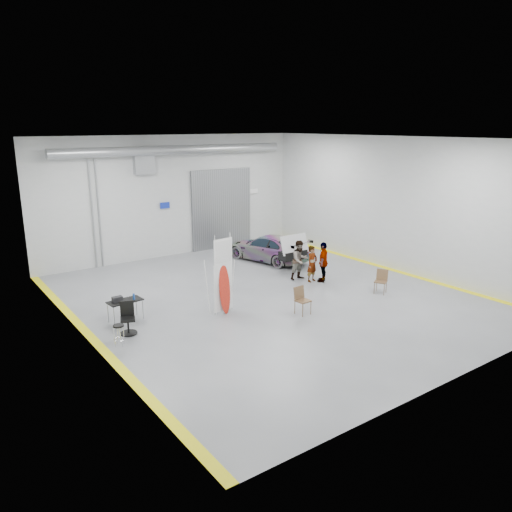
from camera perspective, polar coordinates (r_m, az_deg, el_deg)
ground at (r=19.45m, az=1.46°, el=-4.68°), size 16.00×16.00×0.00m
room_shell at (r=20.42m, az=-1.70°, el=8.03°), size 14.02×16.18×6.01m
sedan_car at (r=24.40m, az=1.36°, el=0.94°), size 2.75×4.65×1.26m
person_a at (r=21.24m, az=6.44°, el=-0.88°), size 0.63×0.47×1.55m
person_b at (r=21.44m, az=5.03°, el=-0.46°), size 0.86×0.68×1.72m
person_c at (r=21.25m, az=7.69°, el=-0.67°), size 1.04×0.94×1.72m
surfboard_display at (r=17.46m, az=-3.76°, el=-2.99°), size 0.81×0.29×2.88m
folding_chair_near at (r=17.72m, az=5.34°, el=-5.70°), size 0.49×0.50×0.98m
folding_chair_far at (r=20.36m, az=14.00°, el=-3.36°), size 0.59×0.72×0.94m
shop_stool at (r=15.78m, az=-15.37°, el=-8.74°), size 0.34×0.34×0.67m
work_table at (r=17.49m, az=-14.96°, el=-4.98°), size 1.19×0.67×0.94m
office_chair at (r=16.53m, az=-14.52°, el=-7.12°), size 0.58×0.61×1.04m
trunk_lid at (r=22.78m, az=4.28°, el=1.57°), size 1.47×0.89×0.04m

